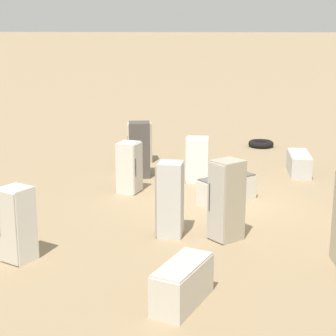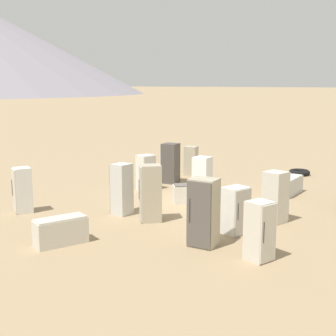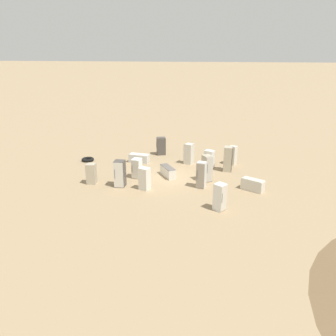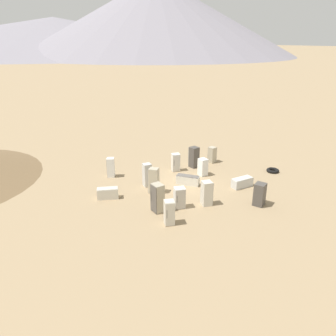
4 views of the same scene
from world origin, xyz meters
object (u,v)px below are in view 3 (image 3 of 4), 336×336
at_px(discarded_fridge_13, 91,174).
at_px(discarded_fridge_14, 189,154).
at_px(discarded_fridge_0, 220,197).
at_px(discarded_fridge_9, 253,185).
at_px(discarded_fridge_1, 207,168).
at_px(discarded_fridge_11, 137,168).
at_px(discarded_fridge_7, 120,174).
at_px(discarded_fridge_8, 233,155).
at_px(scrap_tire, 88,159).
at_px(discarded_fridge_6, 145,179).
at_px(discarded_fridge_4, 161,146).
at_px(discarded_fridge_10, 168,172).
at_px(discarded_fridge_12, 201,175).
at_px(discarded_fridge_3, 228,159).
at_px(discarded_fridge_5, 209,159).
at_px(discarded_fridge_2, 139,158).

distance_m(discarded_fridge_13, discarded_fridge_14, 8.36).
bearing_deg(discarded_fridge_0, discarded_fridge_9, -176.81).
height_order(discarded_fridge_1, discarded_fridge_11, discarded_fridge_1).
relative_size(discarded_fridge_1, discarded_fridge_7, 1.04).
xyz_separation_m(discarded_fridge_9, discarded_fridge_13, (2.28, -10.78, 0.33)).
bearing_deg(discarded_fridge_8, discarded_fridge_0, -69.27).
relative_size(discarded_fridge_14, scrap_tire, 1.63).
relative_size(discarded_fridge_6, discarded_fridge_14, 0.90).
distance_m(discarded_fridge_4, discarded_fridge_8, 6.57).
bearing_deg(discarded_fridge_1, discarded_fridge_14, -100.48).
relative_size(discarded_fridge_1, discarded_fridge_11, 1.32).
bearing_deg(discarded_fridge_10, discarded_fridge_6, -143.76).
xyz_separation_m(discarded_fridge_8, discarded_fridge_12, (5.69, -1.31, 0.12)).
distance_m(discarded_fridge_13, scrap_tire, 5.44).
height_order(discarded_fridge_1, discarded_fridge_3, discarded_fridge_3).
relative_size(discarded_fridge_4, discarded_fridge_6, 1.03).
xyz_separation_m(discarded_fridge_7, discarded_fridge_13, (0.17, -2.12, -0.19)).
height_order(discarded_fridge_5, discarded_fridge_13, discarded_fridge_5).
relative_size(discarded_fridge_0, discarded_fridge_7, 0.89).
xyz_separation_m(discarded_fridge_9, discarded_fridge_12, (0.57, -3.37, 0.50)).
relative_size(discarded_fridge_9, discarded_fridge_11, 1.11).
bearing_deg(discarded_fridge_9, discarded_fridge_6, 128.08).
bearing_deg(discarded_fridge_5, discarded_fridge_1, -65.77).
xyz_separation_m(discarded_fridge_9, scrap_tire, (-2.17, -13.85, -0.26)).
bearing_deg(discarded_fridge_1, scrap_tire, -51.20).
relative_size(discarded_fridge_3, discarded_fridge_14, 1.14).
xyz_separation_m(discarded_fridge_6, discarded_fridge_12, (-1.56, 3.47, 0.13)).
relative_size(discarded_fridge_0, discarded_fridge_14, 0.95).
relative_size(discarded_fridge_7, discarded_fridge_12, 1.01).
bearing_deg(discarded_fridge_12, discarded_fridge_4, -48.34).
xyz_separation_m(discarded_fridge_9, discarded_fridge_11, (0.19, -8.26, 0.32)).
xyz_separation_m(discarded_fridge_12, discarded_fridge_13, (1.72, -7.41, -0.18)).
relative_size(discarded_fridge_1, discarded_fridge_13, 1.32).
xyz_separation_m(discarded_fridge_0, discarded_fridge_3, (-7.00, -0.60, 0.16)).
bearing_deg(discarded_fridge_11, discarded_fridge_6, 125.30).
relative_size(discarded_fridge_3, scrap_tire, 1.86).
height_order(discarded_fridge_2, discarded_fridge_10, discarded_fridge_10).
xyz_separation_m(discarded_fridge_0, discarded_fridge_6, (-1.48, -5.25, -0.04)).
xyz_separation_m(discarded_fridge_6, discarded_fridge_8, (-7.25, 4.78, 0.02)).
distance_m(discarded_fridge_7, discarded_fridge_14, 7.06).
bearing_deg(discarded_fridge_8, scrap_tire, -148.32).
xyz_separation_m(discarded_fridge_12, scrap_tire, (-2.74, -10.48, -0.77)).
bearing_deg(discarded_fridge_7, discarded_fridge_10, -139.88).
xyz_separation_m(discarded_fridge_10, discarded_fridge_13, (3.06, -4.60, 0.35)).
distance_m(discarded_fridge_12, discarded_fridge_14, 5.21).
height_order(discarded_fridge_6, discarded_fridge_12, discarded_fridge_12).
distance_m(discarded_fridge_2, discarded_fridge_11, 3.63).
bearing_deg(discarded_fridge_13, discarded_fridge_12, -90.39).
distance_m(discarded_fridge_6, discarded_fridge_12, 3.80).
distance_m(discarded_fridge_2, discarded_fridge_10, 4.13).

